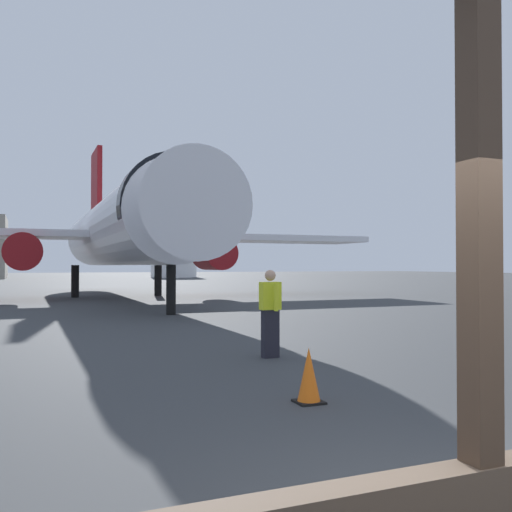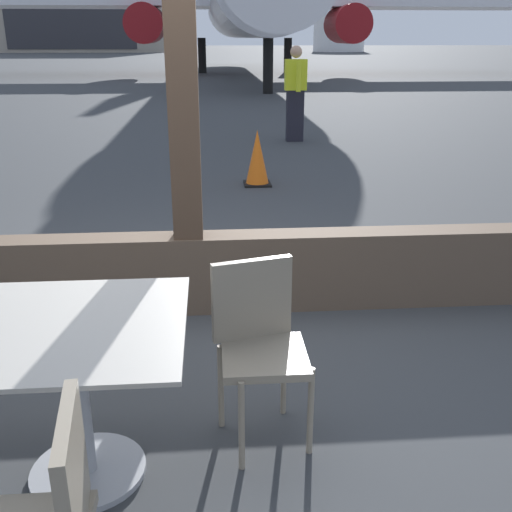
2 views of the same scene
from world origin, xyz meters
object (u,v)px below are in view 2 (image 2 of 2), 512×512
ground_crew_worker (295,93)px  distant_hangar (80,18)px  fuel_storage_tank (339,33)px  traffic_cone (257,159)px  cafe_chair_aisle_left (259,336)px  dining_table (77,379)px

ground_crew_worker → distant_hangar: size_ratio=0.07×
ground_crew_worker → fuel_storage_tank: bearing=77.4°
ground_crew_worker → traffic_cone: bearing=-105.8°
traffic_cone → distant_hangar: 83.02m
cafe_chair_aisle_left → distant_hangar: bearing=101.5°
cafe_chair_aisle_left → ground_crew_worker: bearing=80.9°
distant_hangar → ground_crew_worker: bearing=-76.2°
distant_hangar → traffic_cone: bearing=-77.5°
cafe_chair_aisle_left → fuel_storage_tank: fuel_storage_tank is taller
dining_table → cafe_chair_aisle_left: size_ratio=1.07×
ground_crew_worker → fuel_storage_tank: fuel_storage_tank is taller
traffic_cone → distant_hangar: distant_hangar is taller
dining_table → ground_crew_worker: 9.39m
cafe_chair_aisle_left → ground_crew_worker: size_ratio=0.51×
ground_crew_worker → distant_hangar: 79.78m
ground_crew_worker → traffic_cone: size_ratio=2.36×
traffic_cone → ground_crew_worker: bearing=74.2°
traffic_cone → fuel_storage_tank: bearing=77.3°
ground_crew_worker → traffic_cone: 3.72m
distant_hangar → fuel_storage_tank: distant_hangar is taller
fuel_storage_tank → ground_crew_worker: bearing=-102.6°
cafe_chair_aisle_left → distant_hangar: 88.11m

